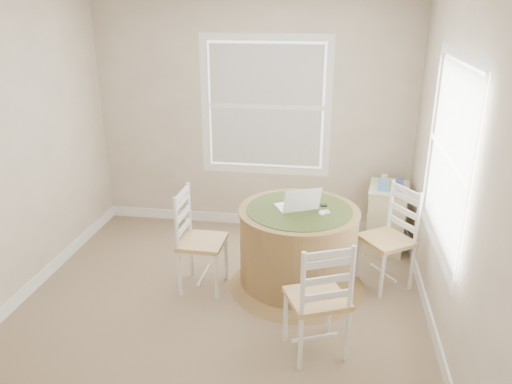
# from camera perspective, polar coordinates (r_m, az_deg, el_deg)

# --- Properties ---
(room) EXTENTS (3.64, 3.64, 2.64)m
(room) POSITION_cam_1_polar(r_m,az_deg,el_deg) (4.10, -1.76, 3.34)
(room) COLOR #927B5C
(room) RESTS_ON ground
(round_table) EXTENTS (1.28, 1.28, 0.79)m
(round_table) POSITION_cam_1_polar(r_m,az_deg,el_deg) (4.66, 4.83, -6.06)
(round_table) COLOR olive
(round_table) RESTS_ON ground
(chair_left) EXTENTS (0.41, 0.43, 0.95)m
(chair_left) POSITION_cam_1_polar(r_m,az_deg,el_deg) (4.63, -6.16, -5.65)
(chair_left) COLOR white
(chair_left) RESTS_ON ground
(chair_near) EXTENTS (0.55, 0.53, 0.95)m
(chair_near) POSITION_cam_1_polar(r_m,az_deg,el_deg) (3.82, 6.98, -11.91)
(chair_near) COLOR white
(chair_near) RESTS_ON ground
(chair_right) EXTENTS (0.57, 0.57, 0.95)m
(chair_right) POSITION_cam_1_polar(r_m,az_deg,el_deg) (4.80, 14.69, -5.27)
(chair_right) COLOR white
(chair_right) RESTS_ON ground
(laptop) EXTENTS (0.44, 0.42, 0.24)m
(laptop) POSITION_cam_1_polar(r_m,az_deg,el_deg) (4.52, 4.76, -1.51)
(laptop) COLOR white
(laptop) RESTS_ON round_table
(mouse) EXTENTS (0.09, 0.11, 0.03)m
(mouse) POSITION_cam_1_polar(r_m,az_deg,el_deg) (4.44, 7.53, -2.38)
(mouse) COLOR white
(mouse) RESTS_ON round_table
(phone) EXTENTS (0.07, 0.10, 0.02)m
(phone) POSITION_cam_1_polar(r_m,az_deg,el_deg) (4.48, 8.12, -2.30)
(phone) COLOR #B7BABF
(phone) RESTS_ON round_table
(keys) EXTENTS (0.07, 0.06, 0.02)m
(keys) POSITION_cam_1_polar(r_m,az_deg,el_deg) (4.60, 7.72, -1.57)
(keys) COLOR black
(keys) RESTS_ON round_table
(corner_chest) EXTENTS (0.46, 0.59, 0.71)m
(corner_chest) POSITION_cam_1_polar(r_m,az_deg,el_deg) (5.57, 14.65, -2.84)
(corner_chest) COLOR beige
(corner_chest) RESTS_ON ground
(tissue_box) EXTENTS (0.13, 0.13, 0.10)m
(tissue_box) POSITION_cam_1_polar(r_m,az_deg,el_deg) (5.33, 14.43, 0.81)
(tissue_box) COLOR #5490C1
(tissue_box) RESTS_ON corner_chest
(box_yellow) EXTENTS (0.16, 0.12, 0.06)m
(box_yellow) POSITION_cam_1_polar(r_m,az_deg,el_deg) (5.49, 15.67, 1.03)
(box_yellow) COLOR gold
(box_yellow) RESTS_ON corner_chest
(box_blue) EXTENTS (0.09, 0.09, 0.12)m
(box_blue) POSITION_cam_1_polar(r_m,az_deg,el_deg) (5.33, 15.97, 0.78)
(box_blue) COLOR #3643A2
(box_blue) RESTS_ON corner_chest
(cup_cream) EXTENTS (0.07, 0.07, 0.09)m
(cup_cream) POSITION_cam_1_polar(r_m,az_deg,el_deg) (5.53, 14.50, 1.46)
(cup_cream) COLOR beige
(cup_cream) RESTS_ON corner_chest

